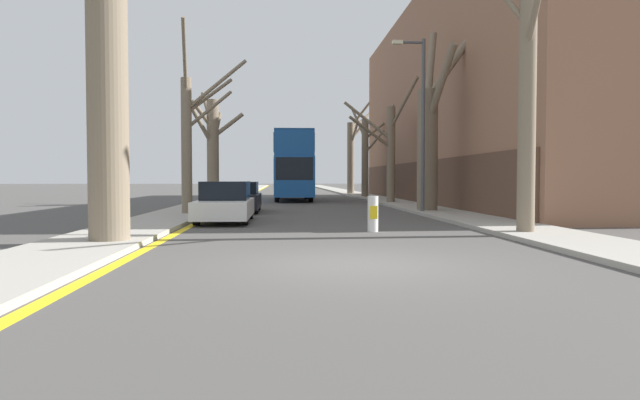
{
  "coord_description": "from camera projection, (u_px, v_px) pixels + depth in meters",
  "views": [
    {
      "loc": [
        -1.23,
        -9.76,
        1.49
      ],
      "look_at": [
        0.99,
        24.13,
        0.2
      ],
      "focal_mm": 32.0,
      "sensor_mm": 36.0,
      "label": 1
    }
  ],
  "objects": [
    {
      "name": "ground_plane",
      "position": [
        354.0,
        264.0,
        9.87
      ],
      "size": [
        300.0,
        300.0,
        0.0
      ],
      "primitive_type": "plane",
      "color": "#4C4947"
    },
    {
      "name": "sidewalk_left",
      "position": [
        242.0,
        192.0,
        59.37
      ],
      "size": [
        2.31,
        120.0,
        0.12
      ],
      "primitive_type": "cube",
      "color": "#A39E93",
      "rests_on": "ground"
    },
    {
      "name": "sidewalk_right",
      "position": [
        346.0,
        192.0,
        60.08
      ],
      "size": [
        2.31,
        120.0,
        0.12
      ],
      "primitive_type": "cube",
      "color": "#A39E93",
      "rests_on": "ground"
    },
    {
      "name": "building_facade_right",
      "position": [
        494.0,
        102.0,
        34.54
      ],
      "size": [
        10.08,
        34.85,
        12.29
      ],
      "color": "#93664C",
      "rests_on": "ground"
    },
    {
      "name": "kerb_line_stripe",
      "position": [
        255.0,
        193.0,
        59.46
      ],
      "size": [
        0.24,
        120.0,
        0.01
      ],
      "primitive_type": "cube",
      "color": "yellow",
      "rests_on": "ground"
    },
    {
      "name": "street_tree_left_0",
      "position": [
        109.0,
        67.0,
        12.57
      ],
      "size": [
        2.79,
        1.55,
        7.82
      ],
      "color": "#7A6B56",
      "rests_on": "ground"
    },
    {
      "name": "street_tree_left_1",
      "position": [
        191.0,
        134.0,
        22.49
      ],
      "size": [
        2.58,
        4.46,
        7.36
      ],
      "color": "#7A6B56",
      "rests_on": "ground"
    },
    {
      "name": "street_tree_left_2",
      "position": [
        212.0,
        146.0,
        32.44
      ],
      "size": [
        3.08,
        3.69,
        6.7
      ],
      "color": "#7A6B56",
      "rests_on": "ground"
    },
    {
      "name": "street_tree_right_0",
      "position": [
        528.0,
        86.0,
        14.54
      ],
      "size": [
        2.28,
        3.31,
        8.99
      ],
      "color": "#7A6B56",
      "rests_on": "ground"
    },
    {
      "name": "street_tree_right_1",
      "position": [
        430.0,
        136.0,
        24.76
      ],
      "size": [
        2.41,
        3.71,
        8.2
      ],
      "color": "#7A6B56",
      "rests_on": "ground"
    },
    {
      "name": "street_tree_right_2",
      "position": [
        389.0,
        147.0,
        33.28
      ],
      "size": [
        3.75,
        5.29,
        6.99
      ],
      "color": "#7A6B56",
      "rests_on": "ground"
    },
    {
      "name": "street_tree_right_3",
      "position": [
        366.0,
        153.0,
        43.57
      ],
      "size": [
        3.46,
        3.13,
        7.15
      ],
      "color": "#7A6B56",
      "rests_on": "ground"
    },
    {
      "name": "street_tree_right_4",
      "position": [
        352.0,
        153.0,
        52.18
      ],
      "size": [
        2.7,
        3.18,
        8.51
      ],
      "color": "#7A6B56",
      "rests_on": "ground"
    },
    {
      "name": "double_decker_bus",
      "position": [
        293.0,
        163.0,
        38.78
      ],
      "size": [
        2.5,
        10.02,
        4.49
      ],
      "color": "#19519E",
      "rests_on": "ground"
    },
    {
      "name": "parked_car_0",
      "position": [
        225.0,
        203.0,
        19.51
      ],
      "size": [
        1.75,
        4.58,
        1.39
      ],
      "color": "silver",
      "rests_on": "ground"
    },
    {
      "name": "parked_car_1",
      "position": [
        238.0,
        198.0,
        25.21
      ],
      "size": [
        1.89,
        4.28,
        1.34
      ],
      "color": "black",
      "rests_on": "ground"
    },
    {
      "name": "lamp_post",
      "position": [
        421.0,
        116.0,
        23.79
      ],
      "size": [
        1.4,
        0.2,
        7.29
      ],
      "color": "#4C4F54",
      "rests_on": "ground"
    },
    {
      "name": "traffic_bollard",
      "position": [
        373.0,
        214.0,
        15.86
      ],
      "size": [
        0.3,
        0.31,
        1.0
      ],
      "color": "white",
      "rests_on": "ground"
    }
  ]
}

